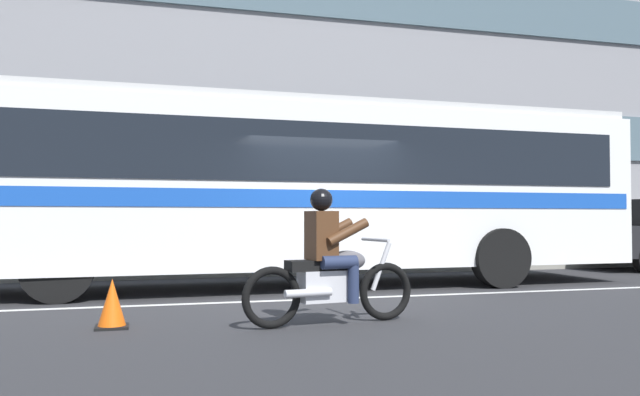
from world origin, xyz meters
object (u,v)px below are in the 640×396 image
traffic_cone (112,305)px  fire_hydrant (243,250)px  motorcycle_with_rider (330,267)px  transit_bus (296,181)px

traffic_cone → fire_hydrant: bearing=68.7°
motorcycle_with_rider → fire_hydrant: size_ratio=2.84×
transit_bus → motorcycle_with_rider: 4.23m
fire_hydrant → traffic_cone: fire_hydrant is taller
motorcycle_with_rider → fire_hydrant: bearing=89.3°
fire_hydrant → traffic_cone: (-2.48, -6.37, -0.26)m
fire_hydrant → traffic_cone: 6.84m
traffic_cone → transit_bus: bearing=50.0°
traffic_cone → motorcycle_with_rider: bearing=-10.3°
motorcycle_with_rider → fire_hydrant: 6.81m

